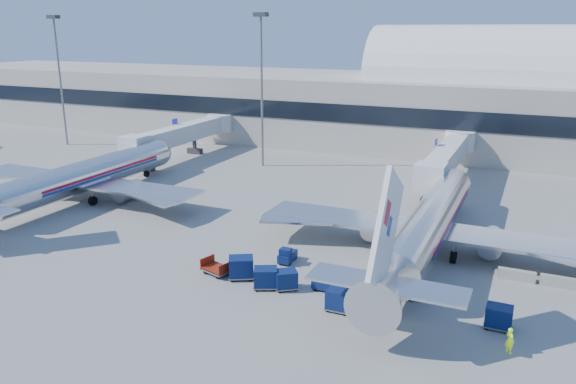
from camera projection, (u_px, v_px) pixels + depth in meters
The scene contains 20 objects.
ground at pixel (309, 254), 52.53m from camera, with size 260.00×260.00×0.00m, color gray.
terminal at pixel (355, 100), 104.77m from camera, with size 170.00×28.15×21.00m.
airliner_main at pixel (428, 225), 51.70m from camera, with size 32.00×37.26×12.07m.
airliner_mid at pixel (80, 177), 68.30m from camera, with size 32.00×37.26×12.07m.
jetbridge_near at pixel (448, 156), 75.38m from camera, with size 4.40×27.50×6.25m.
jetbridge_mid at pixel (186, 133), 91.99m from camera, with size 4.40×27.50×6.25m.
mast_far_west at pixel (58, 62), 98.36m from camera, with size 2.00×1.20×22.60m.
mast_west at pixel (262, 68), 82.55m from camera, with size 2.00×1.20×22.60m.
barrier_near at pixel (517, 275), 47.04m from camera, with size 3.00×0.55×0.90m, color #9E9E96.
barrier_mid at pixel (560, 282), 45.73m from camera, with size 3.00×0.55×0.90m, color #9E9E96.
tug_lead at pixel (327, 282), 45.10m from camera, with size 2.54×1.38×1.61m.
tug_right at pixel (405, 286), 44.40m from camera, with size 2.69×2.23×1.57m.
tug_left at pixel (287, 255), 50.59m from camera, with size 1.18×2.26×1.45m.
cart_train_a at pixel (286, 279), 45.30m from camera, with size 2.28×2.19×1.60m.
cart_train_b at pixel (266, 278), 45.45m from camera, with size 2.42×2.20×1.73m.
cart_train_c at pixel (241, 267), 47.23m from camera, with size 2.67×2.48×1.89m.
cart_solo_near at pixel (339, 300), 41.81m from camera, with size 1.93×1.48×1.68m.
cart_solo_far at pixel (499, 317), 39.34m from camera, with size 1.90×1.46×1.67m.
cart_open_red at pixel (217, 269), 48.17m from camera, with size 2.77×2.27×0.64m.
ramp_worker at pixel (510, 340), 36.37m from camera, with size 0.65×0.43×1.78m, color #C1FF1A.
Camera 1 is at (18.30, -45.28, 20.30)m, focal length 35.00 mm.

